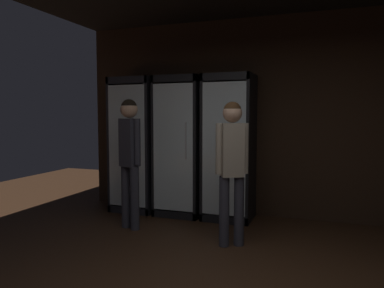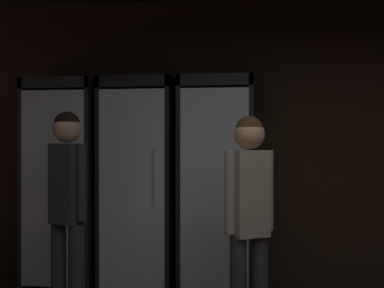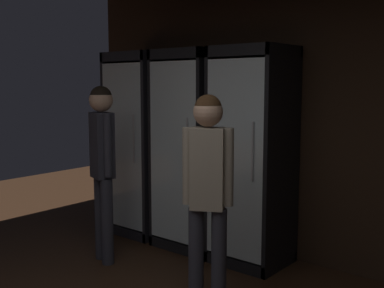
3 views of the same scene
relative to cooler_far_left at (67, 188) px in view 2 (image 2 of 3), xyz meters
name	(u,v)px [view 2 (image 2 of 3)]	position (x,y,z in m)	size (l,w,h in m)	color
wall_back	(290,142)	(2.12, 0.30, 0.43)	(6.00, 0.06, 2.80)	black
cooler_far_left	(67,188)	(0.00, 0.00, 0.00)	(0.66, 0.60, 1.98)	black
cooler_left	(141,188)	(0.72, 0.00, 0.00)	(0.66, 0.60, 1.98)	black
cooler_center	(217,188)	(1.43, 0.00, 0.01)	(0.66, 0.60, 1.98)	black
shopper_near	(67,196)	(0.37, -0.91, 0.04)	(0.33, 0.23, 1.63)	#2D2D38
shopper_far	(249,207)	(1.73, -1.08, 0.00)	(0.33, 0.26, 1.58)	#2D2D38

